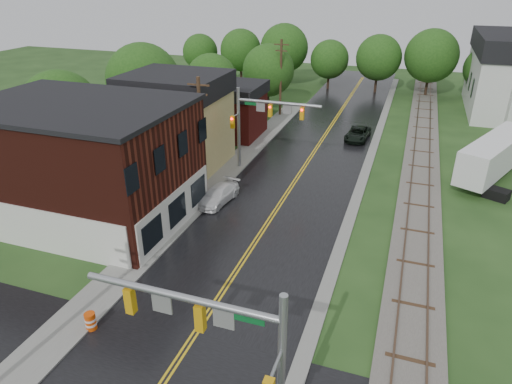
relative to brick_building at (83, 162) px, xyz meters
The scene contains 19 objects.
main_road 19.95m from the brick_building, 50.23° to the left, with size 10.00×90.00×0.02m, color black.
curb_right 27.15m from the brick_building, 48.20° to the left, with size 0.80×70.00×0.12m, color gray.
sidewalk_left 12.52m from the brick_building, 57.86° to the left, with size 2.40×50.00×0.12m, color gray.
brick_building is the anchor object (origin of this frame).
yellow_house 11.14m from the brick_building, 82.32° to the left, with size 8.00×7.00×6.40m, color tan.
darkred_building 20.25m from the brick_building, 82.92° to the left, with size 7.00×6.00×4.40m, color #3F0F0C.
railroad 30.36m from the brick_building, 41.66° to the left, with size 3.20×80.00×0.30m.
traffic_signal_near 20.60m from the brick_building, 39.17° to the right, with size 7.34×0.30×7.20m.
traffic_signal_far 15.03m from the brick_building, 53.08° to the left, with size 7.34×0.43×7.20m.
utility_pole_b 9.03m from the brick_building, 50.93° to the left, with size 1.80×0.28×9.00m.
utility_pole_c 29.56m from the brick_building, 78.91° to the left, with size 1.80×0.28×9.00m.
tree_left_a 10.14m from the brick_building, 136.87° to the left, with size 6.80×6.80×8.67m.
tree_left_b 17.80m from the brick_building, 107.61° to the left, with size 7.60×7.60×9.69m.
tree_left_c 24.94m from the brick_building, 93.14° to the left, with size 6.00×6.00×7.65m.
tree_left_e 31.12m from the brick_building, 83.29° to the left, with size 6.40×6.40×8.16m.
suv_dark 28.20m from the brick_building, 55.17° to the left, with size 2.13×4.62×1.28m, color black.
pickup_white 9.94m from the brick_building, 31.66° to the left, with size 1.78×4.37×1.27m, color white.
semi_trailer 32.77m from the brick_building, 30.68° to the left, with size 6.87×11.13×3.59m.
construction_barrel 12.95m from the brick_building, 52.94° to the right, with size 0.53×0.53×0.95m, color #D24409.
Camera 1 is at (8.43, -8.67, 16.00)m, focal length 32.00 mm.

